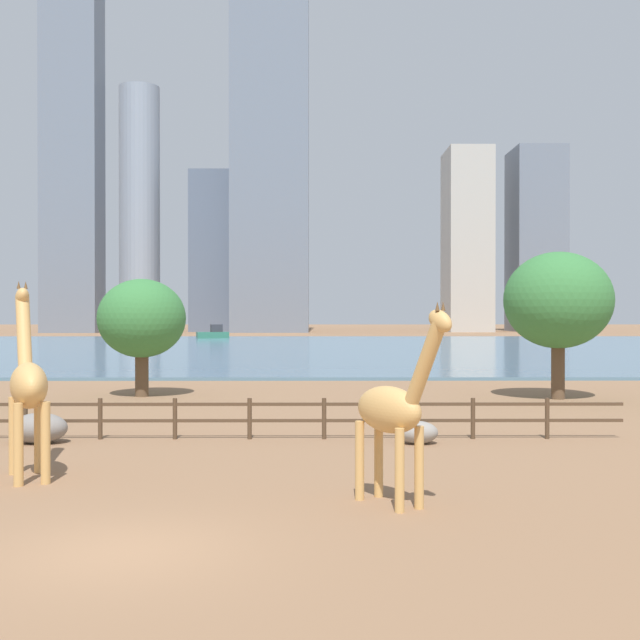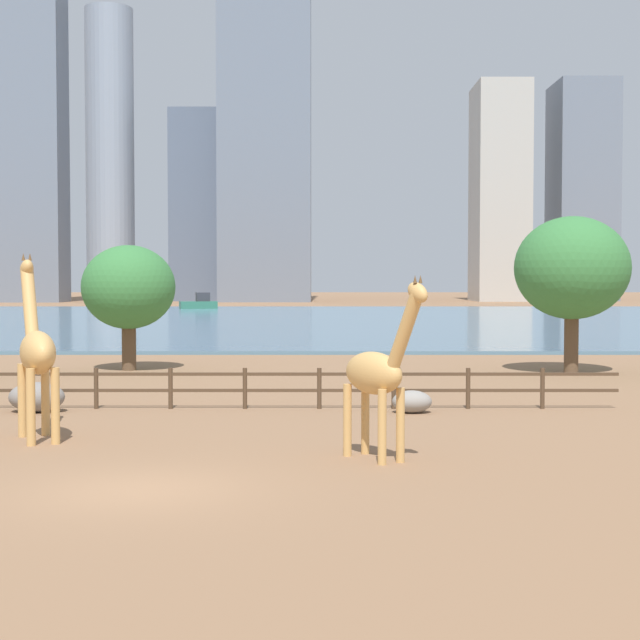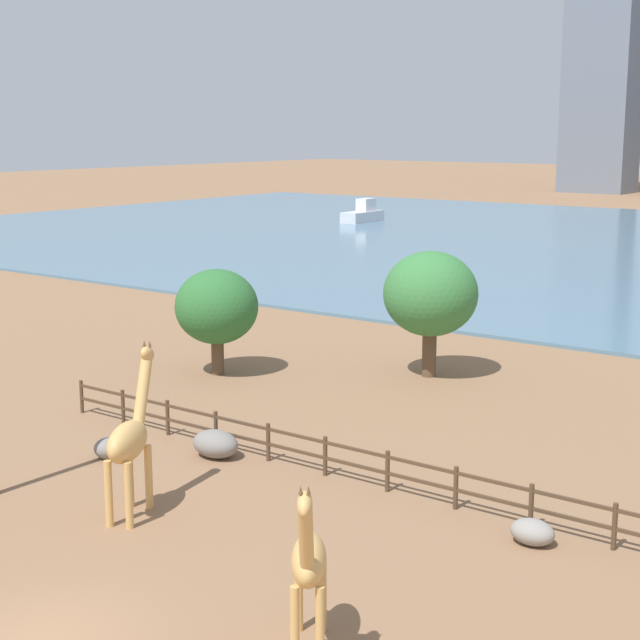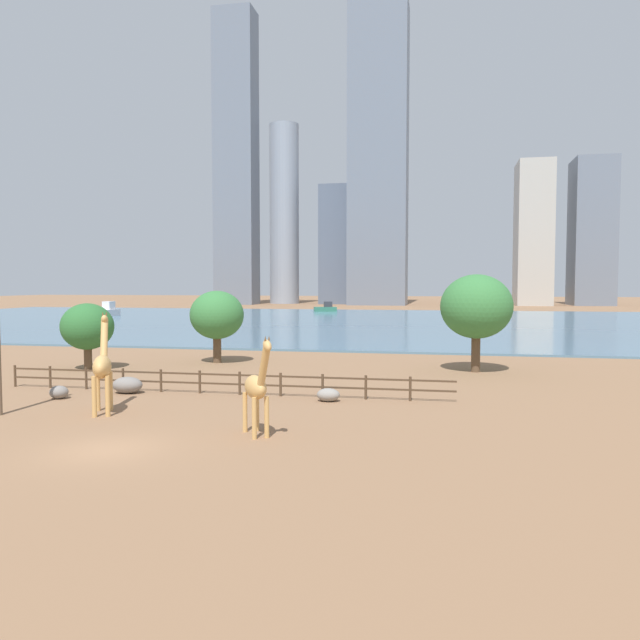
{
  "view_description": "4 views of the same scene",
  "coord_description": "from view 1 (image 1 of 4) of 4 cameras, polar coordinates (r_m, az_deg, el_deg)",
  "views": [
    {
      "loc": [
        3.25,
        -13.36,
        3.98
      ],
      "look_at": [
        3.46,
        17.84,
        3.73
      ],
      "focal_mm": 45.0,
      "sensor_mm": 36.0,
      "label": 1
    },
    {
      "loc": [
        3.57,
        -18.96,
        4.13
      ],
      "look_at": [
        3.75,
        28.86,
        2.11
      ],
      "focal_mm": 55.0,
      "sensor_mm": 36.0,
      "label": 2
    },
    {
      "loc": [
        16.52,
        -12.04,
        10.92
      ],
      "look_at": [
        -3.39,
        14.69,
        4.4
      ],
      "focal_mm": 55.0,
      "sensor_mm": 36.0,
      "label": 3
    },
    {
      "loc": [
        12.31,
        -21.01,
        6.24
      ],
      "look_at": [
        2.59,
        28.02,
        3.28
      ],
      "focal_mm": 35.0,
      "sensor_mm": 36.0,
      "label": 4
    }
  ],
  "objects": [
    {
      "name": "giraffe_tall",
      "position": [
        16.73,
        5.27,
        -6.37
      ],
      "size": [
        2.04,
        2.63,
        4.21
      ],
      "rotation": [
        0.0,
        0.0,
        5.31
      ],
      "color": "tan",
      "rests_on": "ground"
    },
    {
      "name": "boulder_near_fence",
      "position": [
        24.87,
        6.98,
        -7.94
      ],
      "size": [
        1.22,
        0.93,
        0.69
      ],
      "primitive_type": "ellipsoid",
      "color": "gray",
      "rests_on": "ground"
    },
    {
      "name": "giraffe_companion",
      "position": [
        20.7,
        -20.05,
        -4.31
      ],
      "size": [
        1.87,
        3.11,
        4.82
      ],
      "rotation": [
        0.0,
        0.0,
        2.0
      ],
      "color": "tan",
      "rests_on": "ground"
    },
    {
      "name": "skyline_tower_short",
      "position": [
        187.42,
        15.1,
        5.48
      ],
      "size": [
        10.93,
        13.68,
        40.88
      ],
      "primitive_type": "cube",
      "color": "slate",
      "rests_on": "ground"
    },
    {
      "name": "boulder_small",
      "position": [
        26.23,
        -19.35,
        -7.26
      ],
      "size": [
        1.73,
        1.25,
        0.93
      ],
      "primitive_type": "ellipsoid",
      "color": "gray",
      "rests_on": "ground"
    },
    {
      "name": "ground_plane",
      "position": [
        93.5,
        -2.37,
        -1.98
      ],
      "size": [
        400.0,
        400.0,
        0.0
      ],
      "primitive_type": "plane",
      "color": "#8C6647"
    },
    {
      "name": "skyline_tower_glass",
      "position": [
        176.31,
        -3.56,
        13.08
      ],
      "size": [
        16.4,
        12.55,
        85.0
      ],
      "primitive_type": "cube",
      "color": "slate",
      "rests_on": "ground"
    },
    {
      "name": "skyline_tower_needle",
      "position": [
        179.96,
        -17.21,
        12.75
      ],
      "size": [
        11.62,
        8.54,
        84.73
      ],
      "primitive_type": "cube",
      "color": "slate",
      "rests_on": "ground"
    },
    {
      "name": "skyline_block_left",
      "position": [
        183.95,
        -12.71,
        7.68
      ],
      "size": [
        8.92,
        8.92,
        54.28
      ],
      "primitive_type": "cylinder",
      "color": "#939EAD",
      "rests_on": "ground"
    },
    {
      "name": "enclosure_fence",
      "position": [
        25.83,
        -8.72,
        -6.69
      ],
      "size": [
        26.12,
        0.14,
        1.3
      ],
      "color": "#4C3826",
      "rests_on": "ground"
    },
    {
      "name": "skyline_block_central",
      "position": [
        180.58,
        10.41,
        5.54
      ],
      "size": [
        9.5,
        14.05,
        39.98
      ],
      "primitive_type": "cube",
      "color": "#B7B2A8",
      "rests_on": "ground"
    },
    {
      "name": "boat_ferry",
      "position": [
        123.87,
        -7.59,
        -0.96
      ],
      "size": [
        5.12,
        3.1,
        2.12
      ],
      "rotation": [
        0.0,
        0.0,
        3.45
      ],
      "color": "#337259",
      "rests_on": "harbor_water"
    },
    {
      "name": "tree_left_large",
      "position": [
        39.36,
        -12.56,
        0.07
      ],
      "size": [
        4.2,
        4.2,
        5.65
      ],
      "color": "brown",
      "rests_on": "ground"
    },
    {
      "name": "tree_center_broad",
      "position": [
        38.88,
        16.58,
        1.32
      ],
      "size": [
        5.0,
        5.0,
        6.86
      ],
      "color": "brown",
      "rests_on": "ground"
    },
    {
      "name": "skyline_block_right",
      "position": [
        180.67,
        -7.13,
        4.8
      ],
      "size": [
        12.48,
        11.18,
        35.35
      ],
      "primitive_type": "cube",
      "color": "slate",
      "rests_on": "ground"
    },
    {
      "name": "harbor_water",
      "position": [
        90.5,
        -2.44,
        -2.0
      ],
      "size": [
        180.0,
        86.0,
        0.2
      ],
      "primitive_type": "cube",
      "color": "slate",
      "rests_on": "ground"
    }
  ]
}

